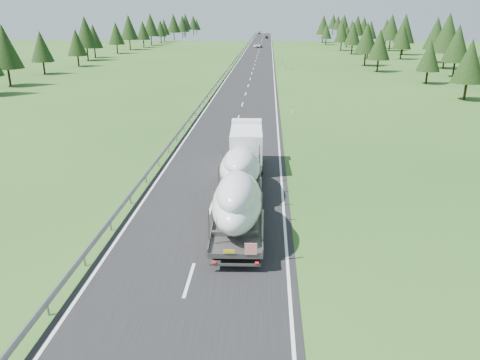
# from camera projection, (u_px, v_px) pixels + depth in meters

# --- Properties ---
(ground) EXTENTS (400.00, 400.00, 0.00)m
(ground) POSITION_uv_depth(u_px,v_px,m) (212.00, 205.00, 30.09)
(ground) COLOR #2A501A
(ground) RESTS_ON ground
(road_surface) EXTENTS (10.00, 400.00, 0.02)m
(road_surface) POSITION_uv_depth(u_px,v_px,m) (256.00, 61.00, 124.19)
(road_surface) COLOR black
(road_surface) RESTS_ON ground
(guardrail) EXTENTS (0.10, 400.00, 0.76)m
(guardrail) POSITION_uv_depth(u_px,v_px,m) (236.00, 59.00, 124.24)
(guardrail) COLOR slate
(guardrail) RESTS_ON ground
(marker_posts) EXTENTS (0.13, 350.08, 1.00)m
(marker_posts) POSITION_uv_depth(u_px,v_px,m) (277.00, 46.00, 175.40)
(marker_posts) COLOR silver
(marker_posts) RESTS_ON ground
(highway_sign) EXTENTS (0.08, 0.90, 2.60)m
(highway_sign) POSITION_uv_depth(u_px,v_px,m) (285.00, 61.00, 104.37)
(highway_sign) COLOR slate
(highway_sign) RESTS_ON ground
(tree_line_right) EXTENTS (25.72, 311.35, 12.20)m
(tree_line_right) POSITION_uv_depth(u_px,v_px,m) (391.00, 32.00, 138.17)
(tree_line_right) COLOR black
(tree_line_right) RESTS_ON ground
(tree_line_left) EXTENTS (12.89, 310.56, 12.38)m
(tree_line_left) POSITION_uv_depth(u_px,v_px,m) (125.00, 30.00, 152.23)
(tree_line_left) COLOR black
(tree_line_left) RESTS_ON ground
(boat_truck) EXTENTS (3.12, 18.85, 3.96)m
(boat_truck) POSITION_uv_depth(u_px,v_px,m) (241.00, 173.00, 29.65)
(boat_truck) COLOR white
(boat_truck) RESTS_ON ground
(distant_van) EXTENTS (3.32, 6.17, 1.65)m
(distant_van) POSITION_uv_depth(u_px,v_px,m) (258.00, 45.00, 175.35)
(distant_van) COLOR silver
(distant_van) RESTS_ON ground
(distant_car_dark) EXTENTS (1.73, 4.19, 1.42)m
(distant_car_dark) POSITION_uv_depth(u_px,v_px,m) (267.00, 37.00, 242.76)
(distant_car_dark) COLOR black
(distant_car_dark) RESTS_ON ground
(distant_car_blue) EXTENTS (1.85, 4.54, 1.46)m
(distant_car_blue) POSITION_uv_depth(u_px,v_px,m) (259.00, 33.00, 300.87)
(distant_car_blue) COLOR #181C44
(distant_car_blue) RESTS_ON ground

